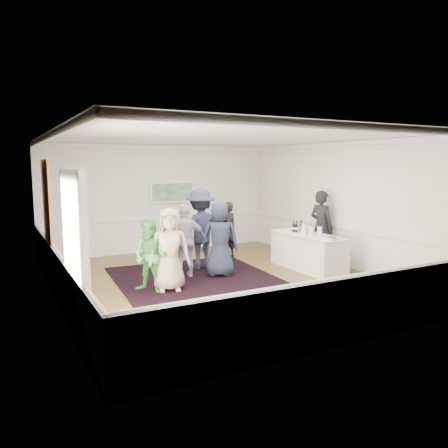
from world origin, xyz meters
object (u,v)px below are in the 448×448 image
guest_tan (169,249)px  guest_lilac (186,241)px  guest_dark_a (201,229)px  bartender (321,227)px  ice_bucket (305,228)px  guest_dark_b (227,230)px  serving_table (308,252)px  guest_navy (220,239)px  nut_bowl (332,238)px  guest_green (150,256)px

guest_tan → guest_lilac: 1.12m
guest_lilac → guest_dark_a: bearing=-123.3°
bartender → guest_lilac: bearing=74.4°
bartender → guest_lilac: size_ratio=1.13×
guest_lilac → ice_bucket: size_ratio=6.63×
guest_dark_b → serving_table: bearing=112.5°
guest_tan → guest_dark_a: 1.97m
guest_lilac → guest_dark_b: (1.87, 1.42, -0.07)m
guest_dark_b → ice_bucket: 2.26m
guest_navy → nut_bowl: (2.21, -1.35, 0.04)m
guest_green → guest_lilac: size_ratio=0.88×
ice_bucket → guest_tan: bearing=-174.3°
bartender → serving_table: bearing=106.4°
guest_dark_a → ice_bucket: size_ratio=7.80×
guest_dark_b → ice_bucket: (1.22, -1.89, 0.21)m
serving_table → guest_tan: size_ratio=1.26×
guest_dark_b → guest_navy: guest_navy is taller
guest_tan → nut_bowl: size_ratio=6.59×
guest_green → guest_navy: guest_navy is taller
guest_tan → ice_bucket: (3.82, 0.38, 0.13)m
guest_navy → bartender: bearing=-158.6°
guest_dark_a → ice_bucket: guest_dark_a is taller
guest_navy → ice_bucket: bearing=-162.5°
nut_bowl → guest_lilac: bearing=151.3°
guest_lilac → nut_bowl: bearing=167.0°
guest_green → guest_lilac: guest_lilac is taller
bartender → guest_lilac: bartender is taller
guest_green → guest_dark_a: bearing=89.1°
guest_lilac → guest_dark_b: 2.35m
guest_tan → ice_bucket: bearing=22.2°
guest_green → serving_table: bearing=53.0°
guest_green → guest_navy: (1.87, 0.50, 0.13)m
bartender → guest_dark_a: (-3.12, 0.88, 0.04)m
serving_table → guest_dark_a: (-2.38, 1.26, 0.57)m
guest_green → bartender: bearing=57.3°
serving_table → ice_bucket: bearing=73.8°
bartender → ice_bucket: (-0.67, -0.15, 0.03)m
guest_dark_b → guest_tan: bearing=35.1°
guest_navy → guest_green: bearing=37.1°
guest_lilac → guest_dark_b: bearing=-126.9°
serving_table → guest_dark_b: guest_dark_b is taller
ice_bucket → nut_bowl: (-0.12, -1.16, -0.08)m
bartender → guest_green: (-4.87, -0.45, -0.22)m
guest_dark_a → guest_dark_b: guest_dark_a is taller
guest_dark_b → nut_bowl: bearing=103.7°
guest_lilac → guest_navy: guest_navy is taller
nut_bowl → guest_dark_b: bearing=109.9°
guest_tan → nut_bowl: (3.69, -0.78, 0.05)m
guest_tan → guest_lilac: size_ratio=1.01×
guest_tan → guest_dark_a: bearing=62.2°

